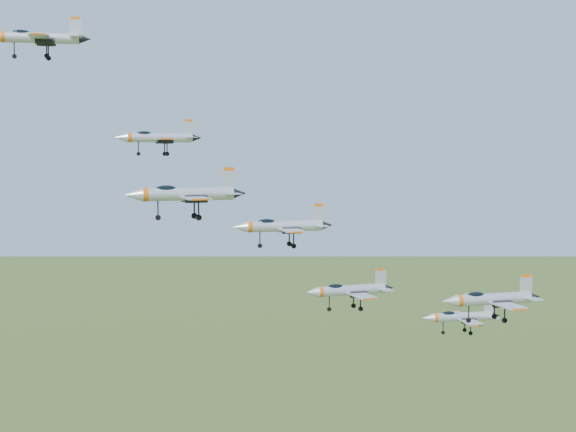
{
  "coord_description": "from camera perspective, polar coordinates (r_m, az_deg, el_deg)",
  "views": [
    {
      "loc": [
        1.73,
        -100.0,
        127.43
      ],
      "look_at": [
        10.89,
        0.28,
        119.64
      ],
      "focal_mm": 50.0,
      "sensor_mm": 36.0,
      "label": 1
    }
  ],
  "objects": [
    {
      "name": "jet_lead",
      "position": [
        111.02,
        -17.41,
        12.02
      ],
      "size": [
        13.32,
        11.07,
        3.56
      ],
      "rotation": [
        0.0,
        0.0,
        0.11
      ],
      "color": "#B3B8C0"
    },
    {
      "name": "jet_left_high",
      "position": [
        104.04,
        -9.27,
        5.54
      ],
      "size": [
        11.16,
        9.4,
        3.0
      ],
      "rotation": [
        0.0,
        0.0,
        0.21
      ],
      "color": "#B3B8C0"
    },
    {
      "name": "jet_right_high",
      "position": [
        80.97,
        -7.36,
        1.57
      ],
      "size": [
        12.41,
        10.46,
        3.34
      ],
      "rotation": [
        0.0,
        0.0,
        0.22
      ],
      "color": "#B3B8C0"
    },
    {
      "name": "jet_left_low",
      "position": [
        108.18,
        -0.44,
        -0.71
      ],
      "size": [
        14.06,
        11.73,
        3.76
      ],
      "rotation": [
        0.0,
        0.0,
        0.14
      ],
      "color": "#B3B8C0"
    },
    {
      "name": "jet_right_low",
      "position": [
        94.94,
        4.34,
        -5.27
      ],
      "size": [
        11.33,
        9.58,
        3.06
      ],
      "rotation": [
        0.0,
        0.0,
        0.24
      ],
      "color": "#B3B8C0"
    },
    {
      "name": "jet_trail",
      "position": [
        104.78,
        14.2,
        -5.73
      ],
      "size": [
        13.89,
        11.65,
        3.72
      ],
      "rotation": [
        0.0,
        0.0,
        0.18
      ],
      "color": "#B3B8C0"
    },
    {
      "name": "jet_extra",
      "position": [
        120.3,
        12.16,
        -7.01
      ],
      "size": [
        12.17,
        10.09,
        3.25
      ],
      "rotation": [
        0.0,
        0.0,
        0.09
      ],
      "color": "#B3B8C0"
    }
  ]
}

